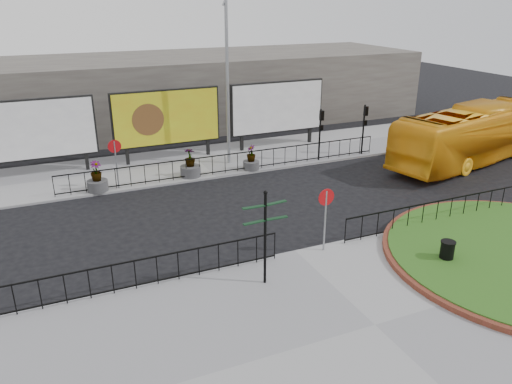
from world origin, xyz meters
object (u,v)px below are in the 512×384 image
lamp_post (228,80)px  litter_bin (447,252)px  billboard_mid (167,118)px  planter_a (97,180)px  planter_b (190,167)px  planter_c (251,161)px  fingerpost_sign (265,228)px  bus (472,135)px

lamp_post → litter_bin: 14.96m
billboard_mid → litter_bin: 17.20m
billboard_mid → planter_a: 6.06m
billboard_mid → planter_a: size_ratio=4.10×
planter_b → planter_c: bearing=-3.7°
fingerpost_sign → litter_bin: fingerpost_sign is taller
planter_a → planter_b: 4.81m
fingerpost_sign → planter_b: 11.34m
fingerpost_sign → litter_bin: 6.82m
planter_a → billboard_mid: bearing=38.4°
lamp_post → planter_a: 8.74m
litter_bin → bus: (9.93, 8.84, 1.08)m
billboard_mid → fingerpost_sign: billboard_mid is taller
planter_c → billboard_mid: bearing=136.0°
billboard_mid → bus: bearing=-24.2°
litter_bin → bus: bus is taller
lamp_post → planter_a: size_ratio=6.11×
litter_bin → planter_c: bearing=100.5°
lamp_post → litter_bin: bearing=-77.9°
bus → planter_c: bus is taller
billboard_mid → litter_bin: billboard_mid is taller
fingerpost_sign → bus: fingerpost_sign is taller
fingerpost_sign → planter_b: (0.78, 11.22, -1.47)m
lamp_post → planter_a: lamp_post is taller
litter_bin → bus: size_ratio=0.07×
billboard_mid → fingerpost_sign: bearing=-91.9°
billboard_mid → bus: 17.49m
fingerpost_sign → planter_b: size_ratio=2.13×
litter_bin → planter_b: bearing=114.3°
lamp_post → litter_bin: (2.99, -14.02, -4.27)m
billboard_mid → planter_c: bearing=-44.0°
fingerpost_sign → planter_a: 11.80m
billboard_mid → lamp_post: size_ratio=0.67×
billboard_mid → planter_b: size_ratio=3.99×
billboard_mid → planter_b: (0.30, -3.35, -1.95)m
litter_bin → planter_b: planter_b is taller
lamp_post → planter_c: size_ratio=6.76×
lamp_post → bus: 14.29m
planter_b → litter_bin: bearing=-65.7°
planter_b → fingerpost_sign: bearing=-94.0°
litter_bin → fingerpost_sign: bearing=167.6°
lamp_post → bus: (12.93, -5.18, -3.18)m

